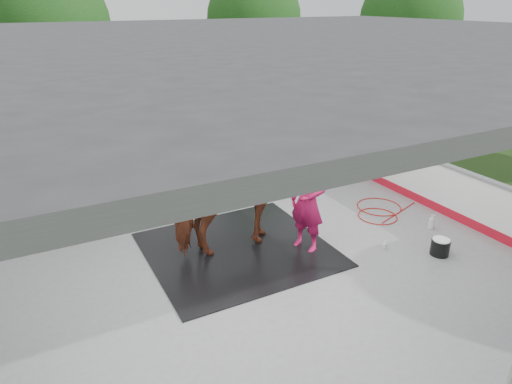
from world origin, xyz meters
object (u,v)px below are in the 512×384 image
horse (237,203)px  wash_bucket (440,247)px  dasher_board (445,190)px  handler (308,201)px

horse → wash_bucket: bearing=-122.4°
dasher_board → handler: bearing=178.8°
dasher_board → wash_bucket: bearing=-139.3°
dasher_board → horse: 4.95m
dasher_board → wash_bucket: (-1.55, -1.33, -0.38)m
handler → wash_bucket: (2.12, -1.41, -0.84)m
horse → wash_bucket: 3.97m
dasher_board → handler: handler is taller
horse → handler: handler is taller
dasher_board → handler: (-3.67, 0.08, 0.46)m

